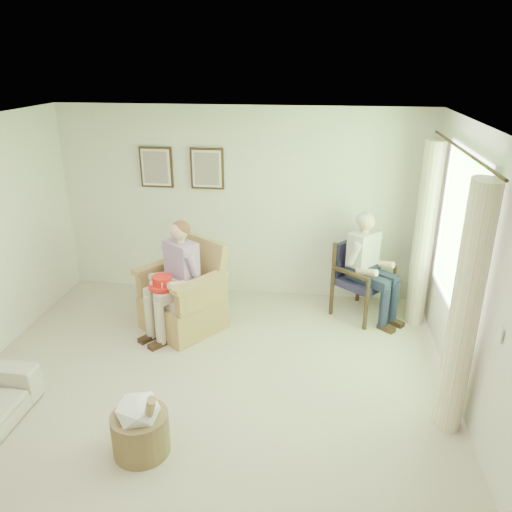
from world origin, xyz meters
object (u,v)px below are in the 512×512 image
person_wicker (178,272)px  red_hat (162,283)px  person_dark (366,260)px  wicker_armchair (184,301)px  wood_armchair (363,274)px  hatbox (140,425)px

person_wicker → red_hat: 0.23m
person_wicker → person_dark: size_ratio=1.01×
wicker_armchair → person_wicker: person_wicker is taller
wood_armchair → hatbox: bearing=-175.7°
person_wicker → person_dark: (2.22, 0.69, -0.01)m
wicker_armchair → red_hat: wicker_armchair is taller
red_hat → wicker_armchair: bearing=63.0°
wicker_armchair → person_wicker: 0.49m
wood_armchair → hatbox: 3.50m
wicker_armchair → hatbox: (0.21, -2.14, -0.07)m
wicker_armchair → wood_armchair: bearing=53.6°
person_dark → red_hat: size_ratio=4.23×
hatbox → wicker_armchair: bearing=95.5°
person_wicker → hatbox: 2.08m
person_wicker → red_hat: person_wicker is taller
wood_armchair → red_hat: 2.58m
wood_armchair → person_dark: bearing=-140.4°
hatbox → red_hat: bearing=101.1°
wood_armchair → person_wicker: size_ratio=0.71×
person_wicker → red_hat: bearing=-98.8°
wood_armchair → person_wicker: bearing=150.6°
wood_armchair → hatbox: size_ratio=1.36×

